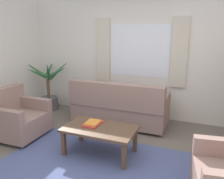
{
  "coord_description": "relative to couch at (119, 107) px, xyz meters",
  "views": [
    {
      "loc": [
        1.32,
        -2.57,
        1.87
      ],
      "look_at": [
        -0.02,
        0.7,
        0.96
      ],
      "focal_mm": 36.62,
      "sensor_mm": 36.0,
      "label": 1
    }
  ],
  "objects": [
    {
      "name": "window_with_curtains",
      "position": [
        0.21,
        0.63,
        1.08
      ],
      "size": [
        1.98,
        0.07,
        1.4
      ],
      "color": "white"
    },
    {
      "name": "wall_back",
      "position": [
        0.21,
        0.71,
        0.93
      ],
      "size": [
        5.32,
        0.12,
        2.6
      ],
      "primitive_type": "cube",
      "color": "silver",
      "rests_on": "ground_plane"
    },
    {
      "name": "armchair_left",
      "position": [
        -1.52,
        -1.19,
        -0.01
      ],
      "size": [
        0.83,
        0.85,
        0.88
      ],
      "rotation": [
        0.0,
        0.0,
        1.58
      ],
      "color": "gray",
      "rests_on": "ground_plane"
    },
    {
      "name": "coffee_table",
      "position": [
        0.14,
        -1.2,
        0.01
      ],
      "size": [
        1.1,
        0.64,
        0.44
      ],
      "color": "brown",
      "rests_on": "ground_plane"
    },
    {
      "name": "couch",
      "position": [
        0.0,
        0.0,
        0.0
      ],
      "size": [
        1.9,
        0.82,
        0.92
      ],
      "rotation": [
        0.0,
        0.0,
        3.14
      ],
      "color": "gray",
      "rests_on": "ground_plane"
    },
    {
      "name": "book_stack_on_table",
      "position": [
        -0.02,
        -1.13,
        0.09
      ],
      "size": [
        0.25,
        0.35,
        0.05
      ],
      "color": "#B23833",
      "rests_on": "coffee_table"
    },
    {
      "name": "ground_plane",
      "position": [
        0.21,
        -1.55,
        -0.37
      ],
      "size": [
        6.24,
        6.24,
        0.0
      ],
      "primitive_type": "plane",
      "color": "#6B6056"
    },
    {
      "name": "potted_plant",
      "position": [
        -1.91,
        0.26,
        0.1
      ],
      "size": [
        1.08,
        1.09,
        1.26
      ],
      "color": "#56565B",
      "rests_on": "ground_plane"
    },
    {
      "name": "area_rug",
      "position": [
        0.21,
        -1.55,
        -0.36
      ],
      "size": [
        2.73,
        1.76,
        0.01
      ],
      "primitive_type": "cube",
      "color": "#4C5684",
      "rests_on": "ground_plane"
    }
  ]
}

